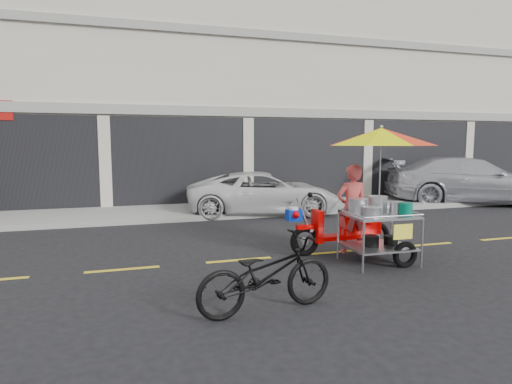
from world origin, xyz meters
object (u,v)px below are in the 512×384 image
object	(u,v)px
white_pickup	(263,193)
food_vendor_rig	(369,176)
near_bicycle	(266,274)
silver_pickup	(469,180)

from	to	relation	value
white_pickup	food_vendor_rig	world-z (taller)	food_vendor_rig
white_pickup	near_bicycle	distance (m)	7.42
silver_pickup	food_vendor_rig	bearing A→B (deg)	148.19
white_pickup	food_vendor_rig	bearing A→B (deg)	-166.86
food_vendor_rig	near_bicycle	bearing A→B (deg)	-143.09
white_pickup	near_bicycle	xyz separation A→B (m)	(-2.23, -7.08, -0.14)
silver_pickup	near_bicycle	xyz separation A→B (m)	(-9.64, -7.04, -0.32)
silver_pickup	near_bicycle	world-z (taller)	silver_pickup
white_pickup	food_vendor_rig	xyz separation A→B (m)	(0.29, -5.25, 0.89)
near_bicycle	food_vendor_rig	xyz separation A→B (m)	(2.52, 1.82, 1.03)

